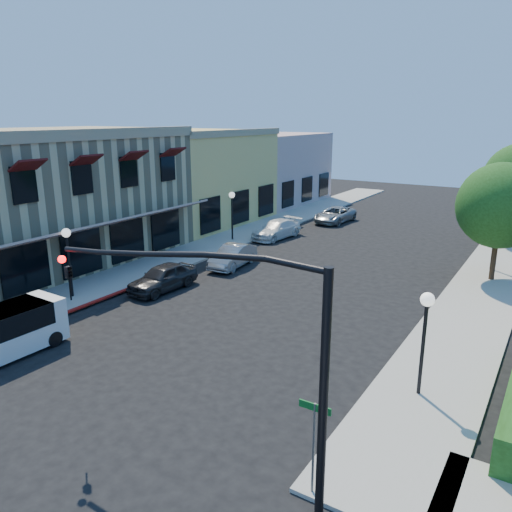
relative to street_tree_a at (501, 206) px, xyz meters
The scene contains 19 objects.
ground 24.06m from the street_tree_a, 111.80° to the right, with size 120.00×120.00×0.00m, color black.
sidewalk_left 18.71m from the street_tree_a, 164.10° to the left, with size 3.50×50.00×0.12m, color #9A988C.
sidewalk_right 6.49m from the street_tree_a, 90.57° to the left, with size 3.50×50.00×0.12m, color #9A988C.
curb_red_strip 21.45m from the street_tree_a, 138.28° to the right, with size 0.25×10.00×0.06m, color maroon.
corner_brick_building 26.63m from the street_tree_a, 155.60° to the right, with size 11.77×18.20×8.10m.
yellow_stucco_building 24.63m from the street_tree_a, behind, with size 10.00×12.00×7.60m, color #E8C368.
pink_stucco_building 29.10m from the street_tree_a, 146.64° to the left, with size 10.00×12.00×7.00m, color #BF9590.
street_tree_a is the anchor object (origin of this frame).
signal_mast_arm 20.71m from the street_tree_a, 98.17° to the right, with size 8.01×0.39×6.00m.
street_name_sign 20.00m from the street_tree_a, 93.76° to the right, with size 0.80×0.06×2.50m.
lamppost_left_near 22.30m from the street_tree_a, 141.02° to the right, with size 0.44×0.44×3.57m.
lamppost_left_far 17.36m from the street_tree_a, behind, with size 0.44×0.44×3.57m.
lamppost_right_near 14.08m from the street_tree_a, 91.23° to the right, with size 0.44×0.44×3.57m.
lamppost_right_far 2.49m from the street_tree_a, 98.53° to the left, with size 0.44×0.44×3.57m.
white_van 24.26m from the street_tree_a, 126.48° to the right, with size 1.92×4.18×1.83m.
parked_car_a 18.19m from the street_tree_a, 143.23° to the right, with size 1.63×4.05×1.38m, color #232326.
parked_car_b 15.02m from the street_tree_a, 158.68° to the right, with size 1.38×3.96×1.31m, color gray.
parked_car_c 15.59m from the street_tree_a, behind, with size 1.86×4.57×1.33m, color silver.
parked_car_d 17.25m from the street_tree_a, 143.67° to the left, with size 2.16×4.68×1.30m, color gray.
Camera 1 is at (11.65, -6.95, 8.79)m, focal length 35.00 mm.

